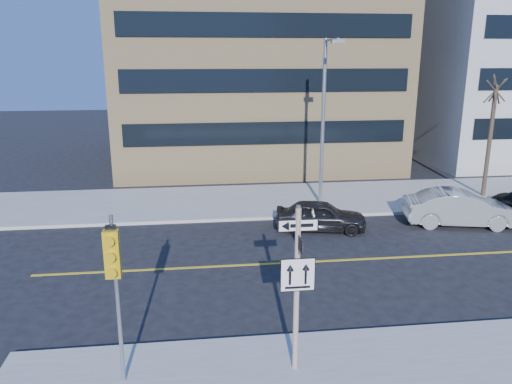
{
  "coord_description": "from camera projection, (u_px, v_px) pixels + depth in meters",
  "views": [
    {
      "loc": [
        -2.19,
        -12.72,
        7.37
      ],
      "look_at": [
        -0.14,
        4.0,
        2.75
      ],
      "focal_mm": 35.0,
      "sensor_mm": 36.0,
      "label": 1
    }
  ],
  "objects": [
    {
      "name": "building_brick",
      "position": [
        250.0,
        32.0,
        36.16
      ],
      "size": [
        18.0,
        18.0,
        18.0
      ],
      "primitive_type": "cube",
      "color": "tan",
      "rests_on": "ground"
    },
    {
      "name": "ground",
      "position": [
        278.0,
        320.0,
        14.38
      ],
      "size": [
        120.0,
        120.0,
        0.0
      ],
      "primitive_type": "plane",
      "color": "black",
      "rests_on": "ground"
    },
    {
      "name": "parked_car_a",
      "position": [
        321.0,
        216.0,
        21.6
      ],
      "size": [
        2.29,
        4.14,
        1.33
      ],
      "primitive_type": "imported",
      "rotation": [
        0.0,
        0.0,
        1.38
      ],
      "color": "black",
      "rests_on": "ground"
    },
    {
      "name": "street_tree_west",
      "position": [
        496.0,
        93.0,
        25.26
      ],
      "size": [
        1.8,
        1.8,
        6.35
      ],
      "color": "#352B1F",
      "rests_on": "far_sidewalk"
    },
    {
      "name": "sign_pole",
      "position": [
        297.0,
        280.0,
        11.33
      ],
      "size": [
        0.92,
        0.92,
        4.06
      ],
      "color": "silver",
      "rests_on": "near_sidewalk"
    },
    {
      "name": "streetlight_a",
      "position": [
        325.0,
        112.0,
        23.89
      ],
      "size": [
        0.55,
        2.25,
        8.0
      ],
      "color": "gray",
      "rests_on": "far_sidewalk"
    },
    {
      "name": "parked_car_b",
      "position": [
        460.0,
        208.0,
        22.21
      ],
      "size": [
        2.64,
        5.07,
        1.59
      ],
      "primitive_type": "imported",
      "rotation": [
        0.0,
        0.0,
        1.36
      ],
      "color": "gray",
      "rests_on": "ground"
    },
    {
      "name": "traffic_signal",
      "position": [
        114.0,
        268.0,
        10.56
      ],
      "size": [
        0.32,
        0.45,
        4.0
      ],
      "color": "gray",
      "rests_on": "near_sidewalk"
    }
  ]
}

